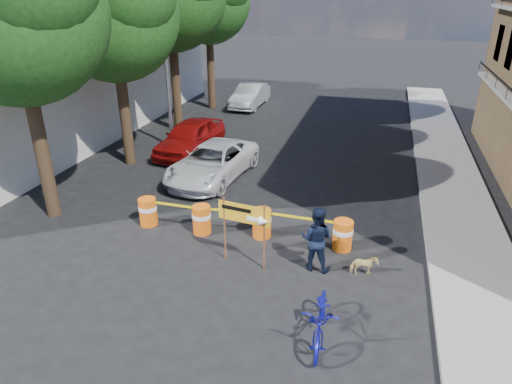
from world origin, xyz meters
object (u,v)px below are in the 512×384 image
Objects in this scene: bicycle at (323,299)px; sedan_silver at (250,95)px; barrel_far_right at (343,234)px; dog at (364,266)px; barrel_mid_right at (262,223)px; pedestrian at (316,239)px; suv_white at (213,162)px; barrel_mid_left at (202,219)px; detour_sign at (251,220)px; sedan_red at (190,137)px; barrel_far_left at (148,211)px.

sedan_silver is at bearing 107.08° from bicycle.
barrel_far_right is 1.38m from dog.
bicycle is (2.35, -3.93, 0.57)m from barrel_mid_right.
pedestrian is 2.72m from bicycle.
dog is (0.68, -1.19, -0.18)m from barrel_far_right.
sedan_silver is (-1.81, 11.55, 0.02)m from suv_white.
bicycle is (4.18, -3.66, 0.57)m from barrel_mid_left.
detour_sign is (1.95, -1.33, 0.93)m from barrel_mid_left.
detour_sign reaches higher than barrel_far_right.
pedestrian is at bearing 19.46° from detour_sign.
barrel_mid_right is 16.20m from sedan_silver.
detour_sign is 9.54m from sedan_red.
bicycle is (6.01, -3.70, 0.57)m from barrel_far_left.
dog is 11.19m from sedan_red.
barrel_mid_left is 0.43× the size of bicycle.
sedan_red is (-2.00, 2.52, 0.08)m from suv_white.
bicycle is 0.43× the size of suv_white.
sedan_red reaches higher than suv_white.
sedan_silver is at bearing 94.09° from sedan_red.
barrel_mid_left is 2.53m from detour_sign.
barrel_mid_left is at bearing -59.19° from sedan_red.
barrel_mid_left is 16.01m from sedan_silver.
barrel_mid_left is 0.19× the size of suv_white.
sedan_red is (-6.84, 7.68, -0.15)m from pedestrian.
sedan_red is at bearing 135.25° from suv_white.
bicycle is (-0.07, -3.85, 0.57)m from barrel_far_right.
sedan_silver is (0.19, 9.03, -0.06)m from sedan_red.
bicycle is 20.67m from sedan_silver.
detour_sign is at bearing -34.29° from barrel_mid_left.
barrel_mid_right is 4.61m from bicycle.
detour_sign is at bearing -53.49° from suv_white.
bicycle reaches higher than barrel_mid_left.
bicycle reaches higher than barrel_far_right.
barrel_far_left is 3.67m from barrel_mid_right.
barrel_mid_left and barrel_far_right have the same top height.
barrel_far_right is at bearing 85.66° from bicycle.
barrel_far_left is 15.73m from sedan_silver.
barrel_far_right reaches higher than dog.
pedestrian is (5.48, -1.03, 0.44)m from barrel_far_left.
sedan_red is (-7.45, 6.49, 0.29)m from barrel_far_right.
dog is at bearing 14.71° from detour_sign.
pedestrian is at bearing 98.14° from bicycle.
bicycle is 0.47× the size of sedan_red.
bicycle reaches higher than barrel_mid_right.
barrel_far_right is at bearing -112.09° from pedestrian.
barrel_mid_right is at bearing 117.61° from bicycle.
suv_white is at bearing -41.79° from pedestrian.
barrel_far_right is 0.19× the size of suv_white.
pedestrian is (1.70, 0.33, -0.49)m from detour_sign.
dog is at bearing -38.10° from sedan_red.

